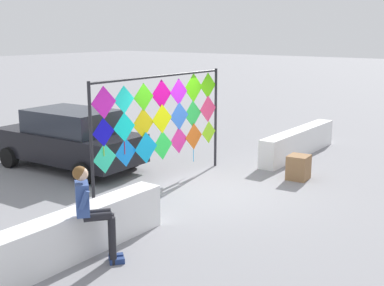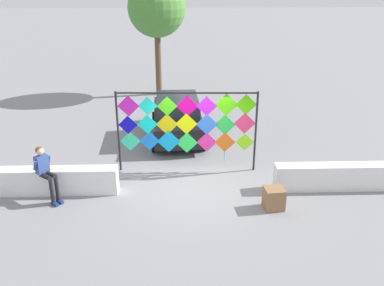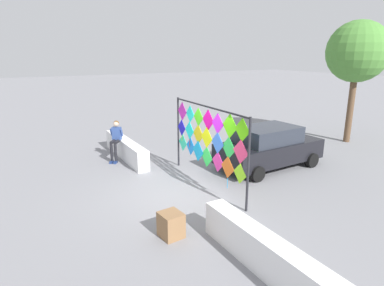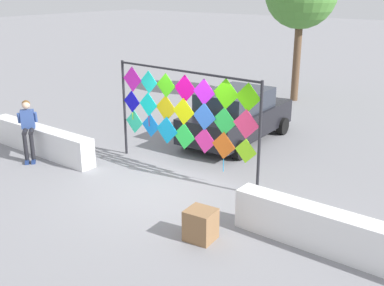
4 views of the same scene
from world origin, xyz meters
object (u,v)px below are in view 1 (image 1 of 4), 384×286
object	(u,v)px
seated_vendor	(91,206)
cardboard_box_large	(298,167)
parked_car	(70,139)
kite_display_rack	(163,116)

from	to	relation	value
seated_vendor	cardboard_box_large	bearing A→B (deg)	-5.57
parked_car	cardboard_box_large	size ratio (longest dim) A/B	6.88
parked_car	cardboard_box_large	xyz separation A→B (m)	(2.67, -5.47, -0.51)
seated_vendor	parked_car	bearing A→B (deg)	52.71
kite_display_rack	parked_car	size ratio (longest dim) A/B	1.05
seated_vendor	kite_display_rack	bearing A→B (deg)	24.82
kite_display_rack	seated_vendor	bearing A→B (deg)	-155.18
seated_vendor	cardboard_box_large	distance (m)	6.43
kite_display_rack	parked_car	world-z (taller)	kite_display_rack
cardboard_box_large	seated_vendor	bearing A→B (deg)	174.43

